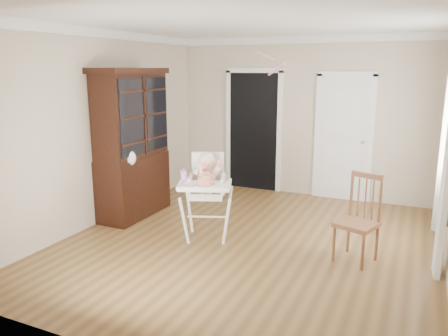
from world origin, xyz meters
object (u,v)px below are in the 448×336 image
at_px(sippy_cup, 184,176).
at_px(cake, 205,181).
at_px(high_chair, 207,186).
at_px(dining_chair, 358,221).
at_px(china_cabinet, 132,144).

bearing_deg(sippy_cup, cake, -3.79).
height_order(high_chair, dining_chair, high_chair).
xyz_separation_m(high_chair, dining_chair, (1.87, 0.12, -0.23)).
bearing_deg(high_chair, china_cabinet, 143.26).
distance_m(high_chair, dining_chair, 1.89).
distance_m(cake, dining_chair, 1.85).
distance_m(high_chair, cake, 0.30).
bearing_deg(high_chair, cake, -88.83).
height_order(sippy_cup, china_cabinet, china_cabinet).
bearing_deg(dining_chair, cake, -149.98).
bearing_deg(cake, sippy_cup, 176.21).
bearing_deg(cake, high_chair, 112.59).
relative_size(high_chair, china_cabinet, 0.52).
distance_m(sippy_cup, china_cabinet, 1.38).
xyz_separation_m(sippy_cup, china_cabinet, (-1.21, 0.61, 0.22)).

